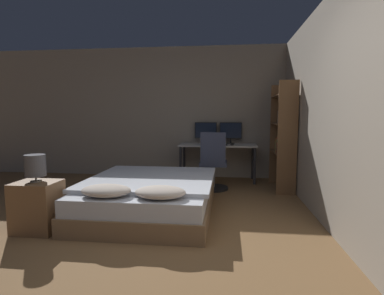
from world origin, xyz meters
TOP-DOWN VIEW (x-y plane):
  - ground_plane at (0.00, 0.00)m, footprint 20.00×20.00m
  - wall_back at (0.00, 3.78)m, footprint 12.00×0.06m
  - wall_side_right at (1.81, 1.50)m, footprint 0.06×12.00m
  - bed at (-0.36, 1.29)m, footprint 1.65×1.95m
  - nightstand at (-1.46, 0.55)m, footprint 0.47×0.39m
  - bedside_lamp at (-1.46, 0.55)m, footprint 0.22×0.22m
  - desk at (0.46, 3.41)m, footprint 1.51×0.60m
  - monitor_left at (0.21, 3.61)m, footprint 0.45×0.16m
  - monitor_right at (0.71, 3.61)m, footprint 0.45×0.16m
  - keyboard at (0.46, 3.22)m, footprint 0.37×0.13m
  - computer_mouse at (0.74, 3.22)m, footprint 0.07×0.05m
  - office_chair at (0.41, 2.64)m, footprint 0.52×0.52m
  - bookshelf at (1.61, 2.79)m, footprint 0.31×0.87m

SIDE VIEW (x-z plane):
  - ground_plane at x=0.00m, z-range 0.00..0.00m
  - bed at x=-0.36m, z-range -0.04..0.51m
  - nightstand at x=-1.46m, z-range 0.00..0.56m
  - office_chair at x=0.41m, z-range -0.09..0.92m
  - desk at x=0.46m, z-range 0.27..1.00m
  - keyboard at x=0.46m, z-range 0.73..0.74m
  - computer_mouse at x=0.74m, z-range 0.73..0.76m
  - bedside_lamp at x=-1.46m, z-range 0.59..0.90m
  - monitor_left at x=0.21m, z-range 0.76..1.18m
  - monitor_right at x=0.71m, z-range 0.76..1.18m
  - bookshelf at x=1.61m, z-range 0.06..1.91m
  - wall_back at x=0.00m, z-range 0.00..2.70m
  - wall_side_right at x=1.81m, z-range 0.00..2.70m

